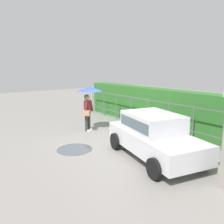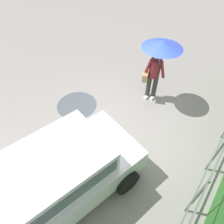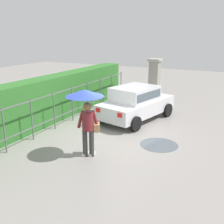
{
  "view_description": "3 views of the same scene",
  "coord_description": "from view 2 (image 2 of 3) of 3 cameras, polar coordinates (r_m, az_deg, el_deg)",
  "views": [
    {
      "loc": [
        7.41,
        -5.4,
        3.02
      ],
      "look_at": [
        0.1,
        0.14,
        1.16
      ],
      "focal_mm": 36.71,
      "sensor_mm": 36.0,
      "label": 1
    },
    {
      "loc": [
        3.2,
        2.07,
        4.61
      ],
      "look_at": [
        0.58,
        0.04,
        1.08
      ],
      "focal_mm": 31.95,
      "sensor_mm": 36.0,
      "label": 2
    },
    {
      "loc": [
        -8.1,
        -4.13,
        3.69
      ],
      "look_at": [
        0.22,
        0.1,
        0.93
      ],
      "focal_mm": 43.43,
      "sensor_mm": 36.0,
      "label": 3
    }
  ],
  "objects": [
    {
      "name": "ground_plane",
      "position": [
        5.98,
        3.11,
        -3.72
      ],
      "size": [
        40.0,
        40.0,
        0.0
      ],
      "primitive_type": "plane",
      "color": "gray"
    },
    {
      "name": "car",
      "position": [
        4.35,
        -15.52,
        -17.27
      ],
      "size": [
        3.98,
        2.52,
        1.48
      ],
      "rotation": [
        0.0,
        0.0,
        -0.23
      ],
      "color": "silver",
      "rests_on": "ground"
    },
    {
      "name": "pedestrian",
      "position": [
        5.97,
        13.26,
        15.31
      ],
      "size": [
        1.13,
        1.13,
        2.08
      ],
      "rotation": [
        0.0,
        0.0,
        0.47
      ],
      "color": "#333333",
      "rests_on": "ground"
    },
    {
      "name": "fence_section",
      "position": [
        4.66,
        25.9,
        -15.13
      ],
      "size": [
        11.08,
        0.05,
        1.5
      ],
      "color": "#59605B",
      "rests_on": "ground"
    },
    {
      "name": "puddle_near",
      "position": [
        6.64,
        -10.01,
        1.98
      ],
      "size": [
        1.3,
        1.3,
        0.0
      ],
      "primitive_type": "cylinder",
      "color": "#4C545B",
      "rests_on": "ground"
    }
  ]
}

